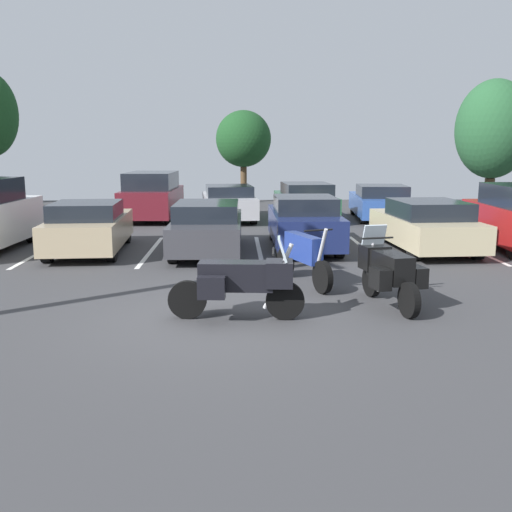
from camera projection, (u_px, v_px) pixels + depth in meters
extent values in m
cube|color=#38383A|center=(216.00, 321.00, 9.90)|extent=(44.00, 44.00, 0.10)
cylinder|color=black|center=(285.00, 301.00, 9.76)|extent=(0.65, 0.17, 0.64)
cylinder|color=black|center=(187.00, 300.00, 9.82)|extent=(0.65, 0.17, 0.64)
cube|color=black|center=(236.00, 276.00, 9.72)|extent=(1.25, 0.51, 0.47)
cylinder|color=#B2B2B7|center=(278.00, 276.00, 9.69)|extent=(0.51, 0.11, 1.11)
cylinder|color=black|center=(273.00, 251.00, 9.62)|extent=(0.08, 0.62, 0.04)
cube|color=black|center=(279.00, 273.00, 9.68)|extent=(0.47, 0.53, 0.42)
cube|color=#B2C1CC|center=(283.00, 249.00, 9.61)|extent=(0.19, 0.45, 0.39)
cube|color=black|center=(216.00, 278.00, 10.10)|extent=(0.46, 0.27, 0.36)
cube|color=black|center=(212.00, 287.00, 9.41)|extent=(0.46, 0.27, 0.36)
cylinder|color=black|center=(322.00, 277.00, 11.50)|extent=(0.34, 0.65, 0.65)
cylinder|color=black|center=(286.00, 262.00, 13.03)|extent=(0.34, 0.65, 0.65)
cube|color=navy|center=(303.00, 248.00, 12.18)|extent=(0.69, 1.27, 0.54)
cylinder|color=#B2B2B7|center=(320.00, 255.00, 11.53)|extent=(0.24, 0.50, 1.12)
cylinder|color=black|center=(318.00, 230.00, 11.52)|extent=(0.59, 0.25, 0.04)
cylinder|color=black|center=(371.00, 281.00, 11.28)|extent=(0.24, 0.62, 0.61)
cylinder|color=black|center=(409.00, 300.00, 9.86)|extent=(0.24, 0.62, 0.61)
cube|color=black|center=(390.00, 266.00, 10.49)|extent=(0.62, 1.17, 0.50)
cylinder|color=#B2B2B7|center=(375.00, 262.00, 11.09)|extent=(0.17, 0.50, 1.08)
cylinder|color=black|center=(378.00, 238.00, 10.93)|extent=(0.61, 0.16, 0.04)
cube|color=black|center=(375.00, 257.00, 11.10)|extent=(0.56, 0.53, 0.45)
cube|color=#B2C1CC|center=(374.00, 235.00, 11.07)|extent=(0.46, 0.25, 0.39)
cube|color=black|center=(380.00, 279.00, 10.12)|extent=(0.33, 0.48, 0.36)
cube|color=black|center=(416.00, 276.00, 10.28)|extent=(0.33, 0.48, 0.36)
cube|color=silver|center=(42.00, 252.00, 16.11)|extent=(0.12, 4.82, 0.01)
cube|color=silver|center=(151.00, 251.00, 16.20)|extent=(0.12, 4.82, 0.01)
cube|color=silver|center=(259.00, 250.00, 16.30)|extent=(0.12, 4.82, 0.01)
cube|color=silver|center=(366.00, 250.00, 16.40)|extent=(0.12, 4.82, 0.01)
cube|color=silver|center=(472.00, 249.00, 16.50)|extent=(0.12, 4.82, 0.01)
cylinder|color=black|center=(32.00, 231.00, 17.63)|extent=(0.25, 0.69, 0.68)
cube|color=tan|center=(90.00, 231.00, 15.96)|extent=(2.06, 4.34, 0.73)
cube|color=black|center=(86.00, 210.00, 15.53)|extent=(1.79, 2.09, 0.43)
cylinder|color=black|center=(72.00, 232.00, 17.35)|extent=(0.26, 0.70, 0.68)
cylinder|color=black|center=(126.00, 232.00, 17.49)|extent=(0.26, 0.70, 0.68)
cylinder|color=black|center=(47.00, 249.00, 14.53)|extent=(0.26, 0.70, 0.68)
cylinder|color=black|center=(111.00, 248.00, 14.66)|extent=(0.26, 0.70, 0.68)
cube|color=#38383D|center=(208.00, 231.00, 15.97)|extent=(1.86, 4.64, 0.71)
cube|color=black|center=(207.00, 211.00, 15.68)|extent=(1.68, 2.38, 0.44)
cylinder|color=black|center=(185.00, 231.00, 17.54)|extent=(0.23, 0.70, 0.69)
cylinder|color=black|center=(237.00, 231.00, 17.57)|extent=(0.23, 0.70, 0.69)
cylinder|color=black|center=(173.00, 249.00, 14.46)|extent=(0.23, 0.70, 0.69)
cylinder|color=black|center=(235.00, 249.00, 14.49)|extent=(0.23, 0.70, 0.69)
cube|color=navy|center=(304.00, 226.00, 16.54)|extent=(1.76, 4.37, 0.81)
cube|color=black|center=(305.00, 205.00, 16.23)|extent=(1.62, 1.97, 0.45)
cylinder|color=black|center=(274.00, 229.00, 18.03)|extent=(0.22, 0.68, 0.68)
cylinder|color=black|center=(322.00, 229.00, 18.08)|extent=(0.22, 0.68, 0.68)
cylinder|color=black|center=(281.00, 245.00, 15.11)|extent=(0.22, 0.68, 0.68)
cylinder|color=black|center=(339.00, 245.00, 15.16)|extent=(0.22, 0.68, 0.68)
cube|color=#C1B289|center=(425.00, 229.00, 16.29)|extent=(2.13, 4.48, 0.71)
cube|color=black|center=(429.00, 209.00, 15.96)|extent=(1.86, 2.30, 0.46)
cylinder|color=black|center=(380.00, 231.00, 17.73)|extent=(0.26, 0.68, 0.67)
cylinder|color=black|center=(433.00, 230.00, 17.86)|extent=(0.26, 0.68, 0.67)
cylinder|color=black|center=(414.00, 247.00, 14.80)|extent=(0.26, 0.68, 0.67)
cylinder|color=black|center=(477.00, 246.00, 14.94)|extent=(0.26, 0.68, 0.67)
cylinder|color=black|center=(473.00, 230.00, 17.95)|extent=(0.25, 0.68, 0.67)
cube|color=maroon|center=(153.00, 201.00, 23.11)|extent=(2.06, 4.53, 0.99)
cube|color=black|center=(152.00, 180.00, 22.87)|extent=(1.85, 2.96, 0.65)
cylinder|color=black|center=(140.00, 207.00, 24.68)|extent=(0.24, 0.66, 0.65)
cylinder|color=black|center=(179.00, 207.00, 24.68)|extent=(0.24, 0.66, 0.65)
cylinder|color=black|center=(124.00, 215.00, 21.69)|extent=(0.24, 0.66, 0.65)
cylinder|color=black|center=(168.00, 215.00, 21.69)|extent=(0.24, 0.66, 0.65)
cube|color=#B7B7BC|center=(229.00, 205.00, 23.02)|extent=(2.26, 4.62, 0.74)
cube|color=black|center=(229.00, 191.00, 22.62)|extent=(1.89, 2.24, 0.40)
cylinder|color=black|center=(206.00, 207.00, 24.45)|extent=(0.28, 0.69, 0.67)
cylinder|color=black|center=(245.00, 207.00, 24.65)|extent=(0.28, 0.69, 0.67)
cylinder|color=black|center=(210.00, 216.00, 21.49)|extent=(0.28, 0.69, 0.67)
cylinder|color=black|center=(254.00, 215.00, 21.68)|extent=(0.28, 0.69, 0.67)
cube|color=#235638|center=(305.00, 204.00, 23.06)|extent=(2.14, 4.60, 0.76)
cube|color=black|center=(307.00, 189.00, 22.57)|extent=(1.86, 2.34, 0.47)
cylinder|color=black|center=(279.00, 207.00, 24.53)|extent=(0.26, 0.70, 0.69)
cylinder|color=black|center=(317.00, 207.00, 24.68)|extent=(0.26, 0.70, 0.69)
cylinder|color=black|center=(290.00, 215.00, 21.54)|extent=(0.26, 0.70, 0.69)
cylinder|color=black|center=(333.00, 215.00, 21.69)|extent=(0.26, 0.70, 0.69)
cube|color=#2D519E|center=(380.00, 205.00, 23.23)|extent=(2.33, 4.77, 0.71)
cube|color=black|center=(382.00, 191.00, 22.68)|extent=(1.95, 2.12, 0.44)
cylinder|color=black|center=(354.00, 207.00, 24.86)|extent=(0.27, 0.66, 0.65)
cylinder|color=black|center=(394.00, 207.00, 24.77)|extent=(0.27, 0.66, 0.65)
cylinder|color=black|center=(363.00, 215.00, 21.77)|extent=(0.27, 0.66, 0.65)
cylinder|color=black|center=(409.00, 216.00, 21.69)|extent=(0.27, 0.66, 0.65)
cylinder|color=#4C3823|center=(489.00, 194.00, 26.35)|extent=(0.43, 0.43, 1.42)
ellipsoid|color=#23512D|center=(494.00, 129.00, 25.82)|extent=(3.27, 3.27, 4.30)
cylinder|color=#4C3823|center=(244.00, 185.00, 29.97)|extent=(0.32, 0.32, 1.79)
ellipsoid|color=#19421E|center=(243.00, 139.00, 29.55)|extent=(2.77, 2.77, 2.81)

